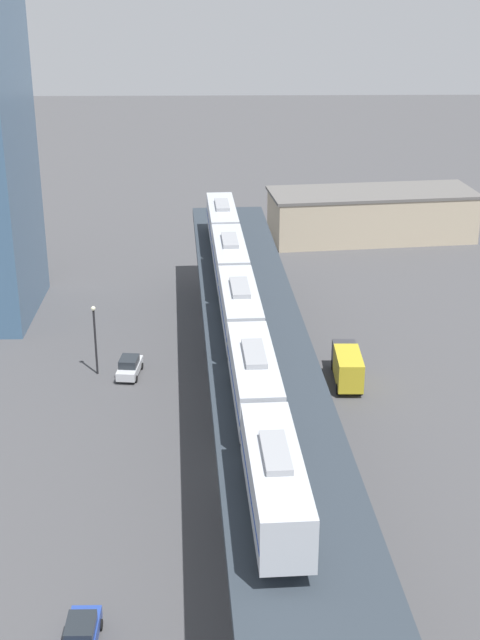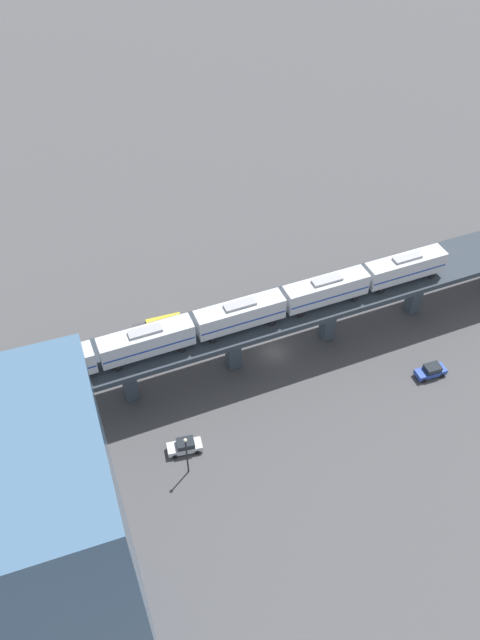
{
  "view_description": "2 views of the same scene",
  "coord_description": "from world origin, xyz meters",
  "px_view_note": "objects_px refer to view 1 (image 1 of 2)",
  "views": [
    {
      "loc": [
        -3.11,
        -59.88,
        37.18
      ],
      "look_at": [
        -1.72,
        5.96,
        10.15
      ],
      "focal_mm": 50.0,
      "sensor_mm": 36.0,
      "label": 1
    },
    {
      "loc": [
        -56.71,
        25.22,
        67.44
      ],
      "look_at": [
        -1.72,
        5.96,
        10.15
      ],
      "focal_mm": 35.0,
      "sensor_mm": 36.0,
      "label": 2
    }
  ],
  "objects_px": {
    "delivery_truck": "(347,365)",
    "warehouse_building": "(371,215)",
    "street_car_blue": "(81,634)",
    "street_lamp": "(95,334)",
    "subway_train": "(240,308)",
    "street_car_silver": "(130,366)"
  },
  "relations": [
    {
      "from": "subway_train",
      "to": "street_lamp",
      "type": "xyz_separation_m",
      "value": [
        -13.44,
        11.45,
        -7.08
      ]
    },
    {
      "from": "street_car_blue",
      "to": "warehouse_building",
      "type": "distance_m",
      "value": 85.33
    },
    {
      "from": "delivery_truck",
      "to": "warehouse_building",
      "type": "xyz_separation_m",
      "value": [
        9.43,
        45.9,
        1.65
      ]
    },
    {
      "from": "street_car_blue",
      "to": "warehouse_building",
      "type": "bearing_deg",
      "value": 69.9
    },
    {
      "from": "street_car_silver",
      "to": "delivery_truck",
      "type": "height_order",
      "value": "delivery_truck"
    },
    {
      "from": "subway_train",
      "to": "street_car_blue",
      "type": "height_order",
      "value": "subway_train"
    },
    {
      "from": "delivery_truck",
      "to": "subway_train",
      "type": "bearing_deg",
      "value": -138.28
    },
    {
      "from": "street_car_blue",
      "to": "delivery_truck",
      "type": "relative_size",
      "value": 0.61
    },
    {
      "from": "subway_train",
      "to": "delivery_truck",
      "type": "bearing_deg",
      "value": 41.72
    },
    {
      "from": "street_lamp",
      "to": "warehouse_building",
      "type": "relative_size",
      "value": 0.23
    },
    {
      "from": "street_car_blue",
      "to": "warehouse_building",
      "type": "height_order",
      "value": "warehouse_building"
    },
    {
      "from": "delivery_truck",
      "to": "street_lamp",
      "type": "bearing_deg",
      "value": 174.31
    },
    {
      "from": "subway_train",
      "to": "street_lamp",
      "type": "bearing_deg",
      "value": 139.56
    },
    {
      "from": "street_car_silver",
      "to": "subway_train",
      "type": "bearing_deg",
      "value": -46.87
    },
    {
      "from": "subway_train",
      "to": "street_lamp",
      "type": "height_order",
      "value": "subway_train"
    },
    {
      "from": "subway_train",
      "to": "street_car_silver",
      "type": "relative_size",
      "value": 13.68
    },
    {
      "from": "subway_train",
      "to": "delivery_truck",
      "type": "height_order",
      "value": "subway_train"
    },
    {
      "from": "subway_train",
      "to": "street_car_blue",
      "type": "xyz_separation_m",
      "value": [
        -9.68,
        -25.1,
        -10.25
      ]
    },
    {
      "from": "street_car_silver",
      "to": "street_lamp",
      "type": "bearing_deg",
      "value": 171.62
    },
    {
      "from": "delivery_truck",
      "to": "street_lamp",
      "type": "height_order",
      "value": "street_lamp"
    },
    {
      "from": "warehouse_building",
      "to": "street_car_blue",
      "type": "bearing_deg",
      "value": -110.1
    },
    {
      "from": "subway_train",
      "to": "warehouse_building",
      "type": "bearing_deg",
      "value": 70.36
    }
  ]
}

